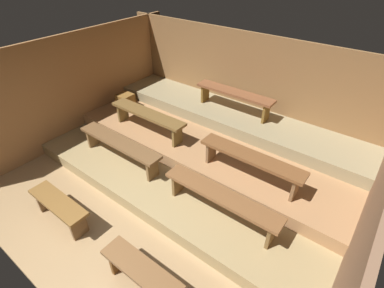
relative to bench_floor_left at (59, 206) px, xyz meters
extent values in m
cube|color=#9E7E55|center=(0.90, 1.84, -0.38)|extent=(6.44, 5.38, 0.08)
cube|color=olive|center=(0.90, 4.16, 0.77)|extent=(6.44, 0.06, 2.23)
cube|color=#9A693D|center=(-1.95, 1.84, 0.77)|extent=(0.06, 5.38, 2.23)
cube|color=#90684B|center=(3.75, 1.84, 0.77)|extent=(0.06, 5.38, 2.23)
cube|color=#998356|center=(0.90, 2.45, -0.22)|extent=(5.64, 3.36, 0.23)
cube|color=#A5784E|center=(0.90, 2.98, 0.01)|extent=(5.64, 2.30, 0.23)
cube|color=#928460|center=(0.90, 3.60, 0.24)|extent=(5.64, 1.05, 0.23)
cube|color=brown|center=(0.00, 0.00, 0.07)|extent=(1.16, 0.32, 0.05)
cube|color=brown|center=(-0.46, 0.00, -0.15)|extent=(0.05, 0.25, 0.39)
cube|color=brown|center=(0.46, 0.00, -0.15)|extent=(0.05, 0.25, 0.39)
cube|color=brown|center=(1.80, 0.00, 0.07)|extent=(1.16, 0.32, 0.05)
cube|color=brown|center=(1.34, 0.00, -0.15)|extent=(0.05, 0.25, 0.39)
cube|color=brown|center=(-0.21, 1.44, 0.31)|extent=(1.89, 0.32, 0.05)
cube|color=brown|center=(-1.04, 1.44, 0.09)|extent=(0.05, 0.25, 0.39)
cube|color=brown|center=(0.61, 1.44, 0.09)|extent=(0.05, 0.25, 0.39)
cube|color=brown|center=(2.02, 1.44, 0.31)|extent=(1.89, 0.32, 0.05)
cube|color=brown|center=(1.19, 1.44, 0.09)|extent=(0.05, 0.25, 0.39)
cube|color=brown|center=(2.84, 1.44, 0.09)|extent=(0.05, 0.25, 0.39)
cube|color=brown|center=(-0.25, 2.24, 0.54)|extent=(1.76, 0.32, 0.05)
cube|color=brown|center=(-1.01, 2.24, 0.32)|extent=(0.05, 0.25, 0.39)
cube|color=brown|center=(0.51, 2.24, 0.32)|extent=(0.05, 0.25, 0.39)
cube|color=brown|center=(2.05, 2.24, 0.54)|extent=(1.76, 0.32, 0.05)
cube|color=brown|center=(1.29, 2.24, 0.32)|extent=(0.05, 0.25, 0.39)
cube|color=brown|center=(2.81, 2.24, 0.32)|extent=(0.05, 0.25, 0.39)
cube|color=brown|center=(0.87, 3.69, 0.77)|extent=(1.72, 0.32, 0.05)
cube|color=brown|center=(0.13, 3.69, 0.55)|extent=(0.05, 0.25, 0.39)
cube|color=brown|center=(1.60, 3.69, 0.55)|extent=(0.05, 0.25, 0.39)
cube|color=brown|center=(-1.41, 2.68, 0.29)|extent=(0.33, 0.33, 0.33)
camera|label=1|loc=(3.52, -1.22, 3.35)|focal=27.21mm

